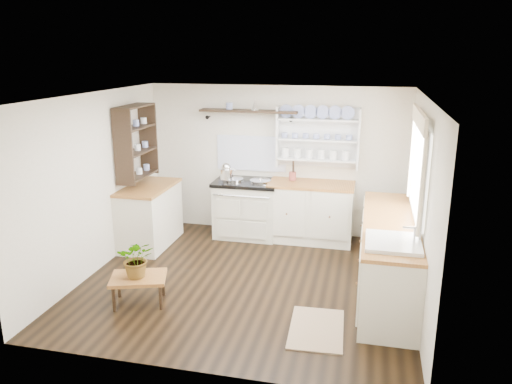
# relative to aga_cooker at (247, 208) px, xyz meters

# --- Properties ---
(floor) EXTENTS (4.00, 3.80, 0.01)m
(floor) POSITION_rel_aga_cooker_xyz_m (0.39, -1.57, -0.45)
(floor) COLOR black
(floor) RESTS_ON ground
(wall_back) EXTENTS (4.00, 0.02, 2.30)m
(wall_back) POSITION_rel_aga_cooker_xyz_m (0.39, 0.33, 0.70)
(wall_back) COLOR beige
(wall_back) RESTS_ON ground
(wall_right) EXTENTS (0.02, 3.80, 2.30)m
(wall_right) POSITION_rel_aga_cooker_xyz_m (2.39, -1.57, 0.70)
(wall_right) COLOR beige
(wall_right) RESTS_ON ground
(wall_left) EXTENTS (0.02, 3.80, 2.30)m
(wall_left) POSITION_rel_aga_cooker_xyz_m (-1.61, -1.57, 0.70)
(wall_left) COLOR beige
(wall_left) RESTS_ON ground
(ceiling) EXTENTS (4.00, 3.80, 0.01)m
(ceiling) POSITION_rel_aga_cooker_xyz_m (0.39, -1.57, 1.85)
(ceiling) COLOR white
(ceiling) RESTS_ON wall_back
(window) EXTENTS (0.08, 1.55, 1.22)m
(window) POSITION_rel_aga_cooker_xyz_m (2.34, -1.42, 1.12)
(window) COLOR white
(window) RESTS_ON wall_right
(aga_cooker) EXTENTS (0.99, 0.69, 0.91)m
(aga_cooker) POSITION_rel_aga_cooker_xyz_m (0.00, 0.00, 0.00)
(aga_cooker) COLOR beige
(aga_cooker) RESTS_ON floor
(back_cabinets) EXTENTS (1.27, 0.63, 0.90)m
(back_cabinets) POSITION_rel_aga_cooker_xyz_m (0.99, 0.03, 0.01)
(back_cabinets) COLOR white
(back_cabinets) RESTS_ON floor
(right_cabinets) EXTENTS (0.62, 2.43, 0.90)m
(right_cabinets) POSITION_rel_aga_cooker_xyz_m (2.09, -1.47, 0.01)
(right_cabinets) COLOR white
(right_cabinets) RESTS_ON floor
(belfast_sink) EXTENTS (0.55, 0.60, 0.45)m
(belfast_sink) POSITION_rel_aga_cooker_xyz_m (2.09, -2.22, 0.35)
(belfast_sink) COLOR white
(belfast_sink) RESTS_ON right_cabinets
(left_cabinets) EXTENTS (0.62, 1.13, 0.90)m
(left_cabinets) POSITION_rel_aga_cooker_xyz_m (-1.31, -0.67, 0.01)
(left_cabinets) COLOR white
(left_cabinets) RESTS_ON floor
(plate_rack) EXTENTS (1.20, 0.22, 0.90)m
(plate_rack) POSITION_rel_aga_cooker_xyz_m (1.04, 0.29, 1.11)
(plate_rack) COLOR white
(plate_rack) RESTS_ON wall_back
(high_shelf) EXTENTS (1.50, 0.29, 0.16)m
(high_shelf) POSITION_rel_aga_cooker_xyz_m (-0.01, 0.21, 1.46)
(high_shelf) COLOR black
(high_shelf) RESTS_ON wall_back
(left_shelving) EXTENTS (0.28, 0.80, 1.05)m
(left_shelving) POSITION_rel_aga_cooker_xyz_m (-1.45, -0.67, 1.10)
(left_shelving) COLOR black
(left_shelving) RESTS_ON wall_left
(kettle) EXTENTS (0.20, 0.20, 0.24)m
(kettle) POSITION_rel_aga_cooker_xyz_m (-0.28, -0.12, 0.60)
(kettle) COLOR silver
(kettle) RESTS_ON aga_cooker
(utensil_crock) EXTENTS (0.11, 0.11, 0.12)m
(utensil_crock) POSITION_rel_aga_cooker_xyz_m (0.69, 0.11, 0.52)
(utensil_crock) COLOR brown
(utensil_crock) RESTS_ON back_cabinets
(center_table) EXTENTS (0.72, 0.61, 0.33)m
(center_table) POSITION_rel_aga_cooker_xyz_m (-0.67, -2.40, -0.16)
(center_table) COLOR brown
(center_table) RESTS_ON floor
(potted_plant) EXTENTS (0.49, 0.46, 0.45)m
(potted_plant) POSITION_rel_aga_cooker_xyz_m (-0.67, -2.40, 0.11)
(potted_plant) COLOR #3F7233
(potted_plant) RESTS_ON center_table
(floor_rug) EXTENTS (0.59, 0.87, 0.02)m
(floor_rug) POSITION_rel_aga_cooker_xyz_m (1.37, -2.51, -0.44)
(floor_rug) COLOR olive
(floor_rug) RESTS_ON floor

